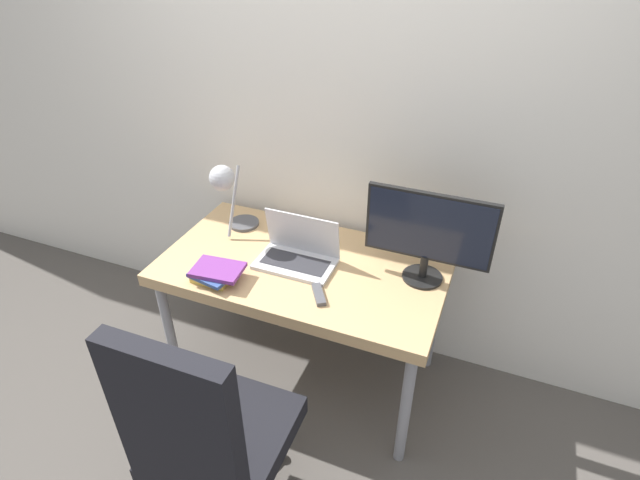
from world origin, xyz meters
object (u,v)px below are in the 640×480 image
object	(u,v)px
desk_lamp	(227,187)
book_stack	(215,273)
laptop	(298,253)
office_chair	(207,437)
monitor	(429,232)

from	to	relation	value
desk_lamp	book_stack	bearing A→B (deg)	-71.49
laptop	office_chair	size ratio (longest dim) A/B	0.32
monitor	desk_lamp	size ratio (longest dim) A/B	1.36
laptop	office_chair	bearing A→B (deg)	-87.04
monitor	office_chair	world-z (taller)	monitor
desk_lamp	book_stack	distance (m)	0.44
laptop	book_stack	size ratio (longest dim) A/B	1.53
monitor	book_stack	world-z (taller)	monitor
book_stack	office_chair	bearing A→B (deg)	-61.87
laptop	monitor	xyz separation A→B (m)	(0.58, 0.10, 0.20)
desk_lamp	monitor	bearing A→B (deg)	1.33
office_chair	book_stack	bearing A→B (deg)	118.13
desk_lamp	book_stack	size ratio (longest dim) A/B	1.68
monitor	book_stack	distance (m)	0.96
book_stack	monitor	bearing A→B (deg)	22.78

